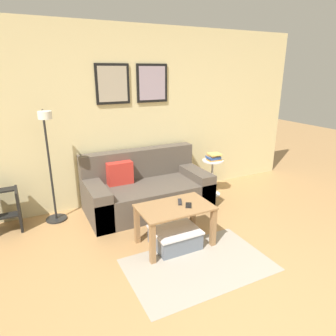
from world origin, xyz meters
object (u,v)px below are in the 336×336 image
at_px(coffee_table, 175,215).
at_px(step_stool, 4,210).
at_px(remote_control, 180,202).
at_px(book_stack, 214,157).
at_px(side_table, 212,174).
at_px(storage_bin, 175,237).
at_px(couch, 146,190).
at_px(cell_phone, 189,205).
at_px(floor_lamp, 50,162).

relative_size(coffee_table, step_stool, 1.57).
bearing_deg(remote_control, coffee_table, -122.39).
bearing_deg(book_stack, side_table, 175.57).
bearing_deg(book_stack, storage_bin, -139.54).
relative_size(couch, book_stack, 7.77).
bearing_deg(cell_phone, step_stool, 177.11).
bearing_deg(step_stool, floor_lamp, -8.73).
bearing_deg(storage_bin, cell_phone, -5.01).
bearing_deg(cell_phone, couch, 124.37).
bearing_deg(floor_lamp, storage_bin, -45.64).
distance_m(floor_lamp, book_stack, 2.41).
relative_size(side_table, remote_control, 3.88).
height_order(couch, side_table, couch).
height_order(storage_bin, side_table, side_table).
bearing_deg(step_stool, coffee_table, -34.89).
height_order(coffee_table, storage_bin, coffee_table).
xyz_separation_m(floor_lamp, side_table, (2.39, -0.10, -0.51)).
bearing_deg(book_stack, cell_phone, -135.16).
height_order(coffee_table, step_stool, step_stool).
bearing_deg(side_table, remote_control, -139.28).
bearing_deg(couch, book_stack, -0.78).
bearing_deg(coffee_table, side_table, 40.11).
xyz_separation_m(coffee_table, side_table, (1.22, 1.03, -0.03)).
height_order(coffee_table, remote_control, remote_control).
bearing_deg(coffee_table, remote_control, 32.01).
bearing_deg(cell_phone, remote_control, 146.05).
relative_size(floor_lamp, side_table, 2.56).
bearing_deg(book_stack, remote_control, -139.59).
xyz_separation_m(book_stack, step_stool, (-2.99, 0.20, -0.36)).
distance_m(remote_control, cell_phone, 0.12).
height_order(storage_bin, floor_lamp, floor_lamp).
height_order(floor_lamp, remote_control, floor_lamp).
distance_m(cell_phone, step_stool, 2.30).
distance_m(coffee_table, step_stool, 2.14).
xyz_separation_m(cell_phone, step_stool, (-1.90, 1.28, -0.20)).
bearing_deg(storage_bin, coffee_table, 65.63).
bearing_deg(remote_control, step_stool, 173.40).
bearing_deg(step_stool, cell_phone, -33.86).
height_order(book_stack, remote_control, book_stack).
distance_m(couch, coffee_table, 1.05).
bearing_deg(cell_phone, side_table, 76.13).
xyz_separation_m(storage_bin, remote_control, (0.11, 0.10, 0.38)).
height_order(side_table, cell_phone, side_table).
relative_size(book_stack, step_stool, 0.42).
xyz_separation_m(couch, step_stool, (-1.84, 0.18, 0.00)).
xyz_separation_m(side_table, book_stack, (0.01, -0.00, 0.29)).
xyz_separation_m(storage_bin, side_table, (1.24, 1.07, 0.24)).
relative_size(coffee_table, floor_lamp, 0.56).
xyz_separation_m(coffee_table, book_stack, (1.23, 1.03, 0.26)).
bearing_deg(floor_lamp, couch, -4.06).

